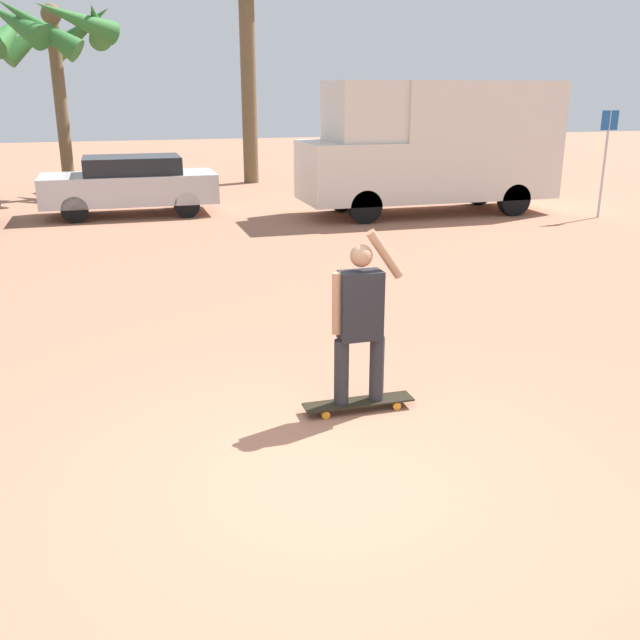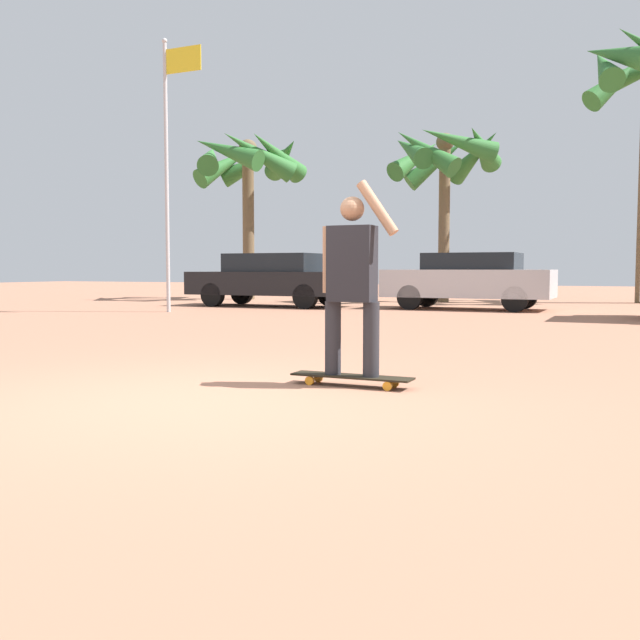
% 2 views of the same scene
% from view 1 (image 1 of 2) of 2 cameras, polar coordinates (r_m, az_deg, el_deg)
% --- Properties ---
extents(ground_plane, '(80.00, 80.00, 0.00)m').
position_cam_1_polar(ground_plane, '(5.79, -0.01, -12.68)').
color(ground_plane, '#A36B51').
extents(skateboard, '(1.08, 0.23, 0.09)m').
position_cam_1_polar(skateboard, '(6.91, 3.11, -6.62)').
color(skateboard, black).
rests_on(skateboard, ground_plane).
extents(person_skateboarder, '(0.68, 0.22, 1.67)m').
position_cam_1_polar(person_skateboarder, '(6.59, 3.23, 0.34)').
color(person_skateboarder, '#28282D').
rests_on(person_skateboarder, skateboard).
extents(camper_van, '(6.19, 2.07, 3.13)m').
position_cam_1_polar(camper_van, '(17.97, 9.15, 13.77)').
color(camper_van, black).
rests_on(camper_van, ground_plane).
extents(parked_car_silver, '(4.11, 1.74, 1.41)m').
position_cam_1_polar(parked_car_silver, '(18.15, -14.95, 10.48)').
color(parked_car_silver, black).
rests_on(parked_car_silver, ground_plane).
extents(palm_tree_center_background, '(3.65, 3.69, 5.35)m').
position_cam_1_polar(palm_tree_center_background, '(21.64, -20.67, 20.73)').
color(palm_tree_center_background, brown).
rests_on(palm_tree_center_background, ground_plane).
extents(street_sign, '(0.44, 0.06, 2.47)m').
position_cam_1_polar(street_sign, '(18.35, 21.91, 12.51)').
color(street_sign, '#B7B7BC').
rests_on(street_sign, ground_plane).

